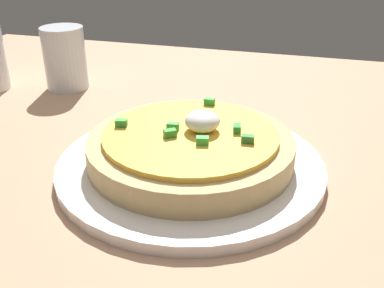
% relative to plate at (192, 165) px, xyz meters
% --- Properties ---
extents(dining_table, '(1.23, 0.85, 0.03)m').
position_rel_plate_xyz_m(dining_table, '(-0.00, 0.08, -0.02)').
color(dining_table, tan).
rests_on(dining_table, ground).
extents(plate, '(0.29, 0.29, 0.01)m').
position_rel_plate_xyz_m(plate, '(0.00, 0.00, 0.00)').
color(plate, white).
rests_on(plate, dining_table).
extents(pizza, '(0.22, 0.22, 0.06)m').
position_rel_plate_xyz_m(pizza, '(0.00, 0.00, 0.02)').
color(pizza, tan).
rests_on(pizza, plate).
extents(cup_near, '(0.07, 0.07, 0.10)m').
position_rel_plate_xyz_m(cup_near, '(-0.27, 0.20, 0.04)').
color(cup_near, silver).
rests_on(cup_near, dining_table).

